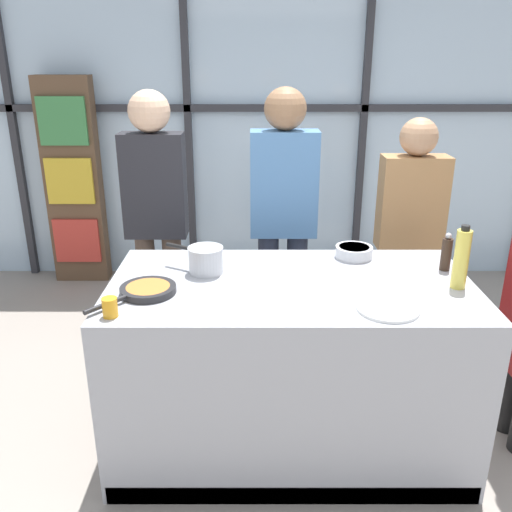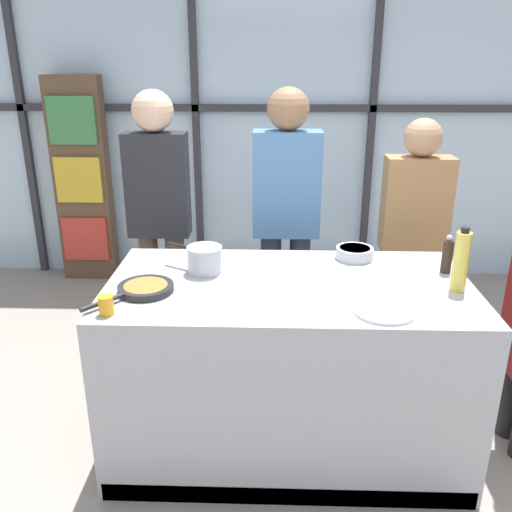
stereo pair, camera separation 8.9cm
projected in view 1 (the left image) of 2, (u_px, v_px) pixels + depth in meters
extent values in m
plane|color=gray|center=(286.00, 438.00, 2.98)|extent=(18.00, 18.00, 0.00)
cube|color=silver|center=(274.00, 124.00, 4.79)|extent=(6.40, 0.04, 2.80)
cube|color=#2D2D33|center=(274.00, 108.00, 4.69)|extent=(6.40, 0.06, 0.06)
cube|color=#2D2D33|center=(11.00, 125.00, 4.73)|extent=(0.06, 0.06, 2.80)
cube|color=#2D2D33|center=(187.00, 124.00, 4.74)|extent=(0.06, 0.06, 2.80)
cube|color=#2D2D33|center=(362.00, 124.00, 4.74)|extent=(0.06, 0.06, 2.80)
cube|color=brown|center=(72.00, 183.00, 4.79)|extent=(0.48, 0.16, 1.82)
cube|color=red|center=(75.00, 241.00, 4.88)|extent=(0.40, 0.03, 0.40)
cube|color=gold|center=(68.00, 181.00, 4.68)|extent=(0.40, 0.03, 0.40)
cube|color=#3D8447|center=(61.00, 121.00, 4.50)|extent=(0.40, 0.03, 0.40)
cube|color=#A8AAB2|center=(288.00, 365.00, 2.82)|extent=(1.78, 0.93, 0.94)
cube|color=black|center=(177.00, 283.00, 2.65)|extent=(0.52, 0.52, 0.01)
cube|color=black|center=(292.00, 494.00, 2.54)|extent=(1.75, 0.03, 0.10)
cylinder|color=#38383D|center=(147.00, 294.00, 2.53)|extent=(0.13, 0.13, 0.01)
cylinder|color=#38383D|center=(200.00, 294.00, 2.53)|extent=(0.13, 0.13, 0.01)
cylinder|color=#38383D|center=(156.00, 273.00, 2.77)|extent=(0.13, 0.13, 0.01)
cylinder|color=#38383D|center=(205.00, 273.00, 2.77)|extent=(0.13, 0.13, 0.01)
cylinder|color=#47382D|center=(173.00, 299.00, 3.61)|extent=(0.12, 0.12, 0.90)
cylinder|color=#47382D|center=(147.00, 299.00, 3.61)|extent=(0.12, 0.12, 0.90)
cube|color=#232328|center=(153.00, 186.00, 3.34)|extent=(0.38, 0.17, 0.65)
sphere|color=#D8AD8C|center=(147.00, 111.00, 3.18)|extent=(0.25, 0.25, 0.25)
cylinder|color=#232838|center=(294.00, 298.00, 3.61)|extent=(0.13, 0.13, 0.90)
cylinder|color=#232838|center=(267.00, 298.00, 3.61)|extent=(0.13, 0.13, 0.90)
cube|color=#4C7AAD|center=(282.00, 184.00, 3.34)|extent=(0.41, 0.19, 0.65)
sphere|color=#8C6647|center=(284.00, 109.00, 3.18)|extent=(0.25, 0.25, 0.25)
cylinder|color=#232838|center=(414.00, 304.00, 3.63)|extent=(0.13, 0.13, 0.82)
cylinder|color=#232838|center=(386.00, 304.00, 3.63)|extent=(0.13, 0.13, 0.82)
cube|color=#A37547|center=(410.00, 203.00, 3.38)|extent=(0.41, 0.18, 0.59)
sphere|color=tan|center=(417.00, 137.00, 3.24)|extent=(0.23, 0.23, 0.23)
cylinder|color=#232326|center=(147.00, 290.00, 2.53)|extent=(0.26, 0.26, 0.03)
cylinder|color=#B26B2D|center=(147.00, 287.00, 2.52)|extent=(0.20, 0.20, 0.01)
cylinder|color=#232326|center=(104.00, 305.00, 2.36)|extent=(0.15, 0.17, 0.02)
cylinder|color=silver|center=(204.00, 260.00, 2.74)|extent=(0.17, 0.17, 0.14)
cylinder|color=silver|center=(204.00, 248.00, 2.72)|extent=(0.18, 0.18, 0.01)
cylinder|color=black|center=(178.00, 247.00, 2.80)|extent=(0.15, 0.09, 0.02)
cylinder|color=white|center=(386.00, 308.00, 2.36)|extent=(0.27, 0.27, 0.01)
cylinder|color=silver|center=(352.00, 252.00, 2.96)|extent=(0.20, 0.20, 0.06)
cylinder|color=#4C4C51|center=(353.00, 247.00, 2.95)|extent=(0.17, 0.17, 0.01)
cylinder|color=#E0CC4C|center=(460.00, 259.00, 2.55)|extent=(0.07, 0.07, 0.29)
cylinder|color=black|center=(464.00, 228.00, 2.49)|extent=(0.04, 0.04, 0.02)
cylinder|color=#332319|center=(445.00, 254.00, 2.77)|extent=(0.05, 0.05, 0.17)
sphere|color=#B2B2B7|center=(447.00, 236.00, 2.74)|extent=(0.03, 0.03, 0.03)
cylinder|color=orange|center=(108.00, 308.00, 2.29)|extent=(0.07, 0.07, 0.09)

